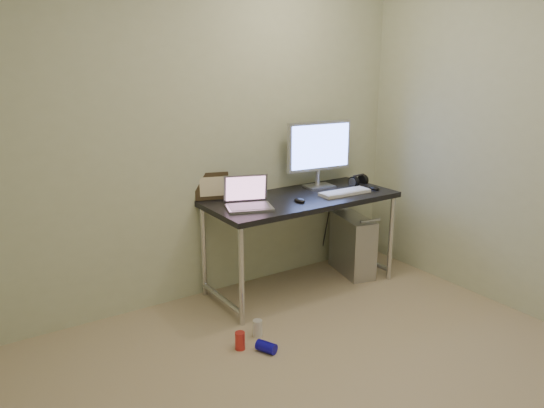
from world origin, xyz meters
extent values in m
cube|color=beige|center=(0.00, 1.75, 1.25)|extent=(3.50, 0.02, 2.50)
cube|color=black|center=(0.67, 1.42, 0.73)|extent=(1.49, 0.65, 0.04)
cylinder|color=silver|center=(-0.03, 1.14, 0.35)|extent=(0.04, 0.04, 0.71)
cylinder|color=silver|center=(-0.03, 1.71, 0.35)|extent=(0.04, 0.04, 0.71)
cylinder|color=silver|center=(1.37, 1.14, 0.35)|extent=(0.04, 0.04, 0.71)
cylinder|color=silver|center=(1.37, 1.71, 0.35)|extent=(0.04, 0.04, 0.71)
cylinder|color=silver|center=(-0.03, 1.42, 0.08)|extent=(0.04, 0.57, 0.04)
cylinder|color=silver|center=(1.37, 1.42, 0.08)|extent=(0.04, 0.57, 0.04)
cube|color=#B0B1B6|center=(1.22, 1.42, 0.25)|extent=(0.31, 0.51, 0.49)
cylinder|color=#B9B9C0|center=(1.22, 1.22, 0.51)|extent=(0.18, 0.06, 0.02)
cylinder|color=#B9B9C0|center=(1.22, 1.62, 0.51)|extent=(0.18, 0.06, 0.02)
cylinder|color=black|center=(1.17, 1.70, 0.40)|extent=(0.01, 0.16, 0.69)
cylinder|color=black|center=(1.26, 1.68, 0.38)|extent=(0.02, 0.11, 0.71)
cylinder|color=red|center=(-0.21, 0.87, 0.06)|extent=(0.08, 0.08, 0.12)
cylinder|color=silver|center=(-0.03, 0.95, 0.06)|extent=(0.08, 0.08, 0.11)
cylinder|color=#100AAF|center=(-0.09, 0.75, 0.04)|extent=(0.12, 0.14, 0.07)
cube|color=#B9B9C0|center=(0.16, 1.36, 0.76)|extent=(0.38, 0.32, 0.02)
cube|color=gray|center=(0.16, 1.36, 0.77)|extent=(0.33, 0.27, 0.00)
cube|color=gray|center=(0.21, 1.48, 0.87)|extent=(0.32, 0.15, 0.21)
cube|color=#774B65|center=(0.21, 1.47, 0.87)|extent=(0.28, 0.13, 0.18)
cube|color=#B9B9C0|center=(0.97, 1.58, 0.76)|extent=(0.25, 0.19, 0.02)
cylinder|color=#B9B9C0|center=(0.97, 1.60, 0.83)|extent=(0.04, 0.04, 0.13)
cube|color=#B9B9C0|center=(0.97, 1.59, 1.09)|extent=(0.58, 0.10, 0.40)
cube|color=#5878F5|center=(0.97, 1.57, 1.09)|extent=(0.52, 0.06, 0.35)
cube|color=silver|center=(1.00, 1.30, 0.76)|extent=(0.42, 0.15, 0.03)
ellipsoid|color=black|center=(1.30, 1.28, 0.77)|extent=(0.08, 0.12, 0.04)
ellipsoid|color=black|center=(0.57, 1.31, 0.77)|extent=(0.07, 0.11, 0.04)
cylinder|color=black|center=(1.26, 1.49, 0.78)|extent=(0.05, 0.10, 0.09)
cylinder|color=black|center=(1.37, 1.49, 0.78)|extent=(0.05, 0.10, 0.09)
cube|color=black|center=(1.32, 1.49, 0.83)|extent=(0.12, 0.03, 0.01)
cube|color=#2D2213|center=(0.06, 1.73, 0.85)|extent=(0.27, 0.15, 0.21)
cylinder|color=silver|center=(0.32, 1.72, 0.79)|extent=(0.01, 0.01, 0.08)
cylinder|color=silver|center=(0.32, 1.72, 0.84)|extent=(0.04, 0.03, 0.04)
camera|label=1|loc=(-1.68, -1.73, 1.79)|focal=35.00mm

